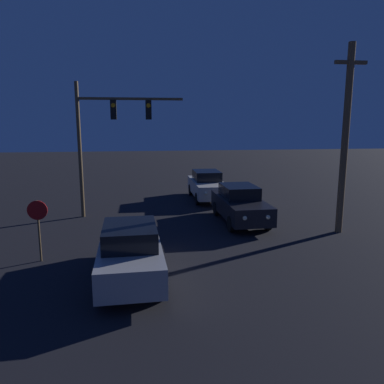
# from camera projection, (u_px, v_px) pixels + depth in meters

# --- Properties ---
(car_near) EXTENTS (1.90, 4.77, 1.69)m
(car_near) POSITION_uv_depth(u_px,v_px,m) (130.00, 251.00, 10.92)
(car_near) COLOR #99999E
(car_near) RESTS_ON ground_plane
(car_mid) EXTENTS (1.86, 4.76, 1.69)m
(car_mid) POSITION_uv_depth(u_px,v_px,m) (240.00, 204.00, 17.17)
(car_mid) COLOR black
(car_mid) RESTS_ON ground_plane
(car_far) EXTENTS (1.80, 4.74, 1.69)m
(car_far) POSITION_uv_depth(u_px,v_px,m) (207.00, 185.00, 22.29)
(car_far) COLOR beige
(car_far) RESTS_ON ground_plane
(traffic_signal_mast) EXTENTS (5.00, 0.30, 6.40)m
(traffic_signal_mast) POSITION_uv_depth(u_px,v_px,m) (106.00, 128.00, 17.66)
(traffic_signal_mast) COLOR brown
(traffic_signal_mast) RESTS_ON ground_plane
(stop_sign) EXTENTS (0.64, 0.07, 2.06)m
(stop_sign) POSITION_uv_depth(u_px,v_px,m) (38.00, 220.00, 12.18)
(stop_sign) COLOR brown
(stop_sign) RESTS_ON ground_plane
(utility_pole) EXTENTS (1.31, 0.28, 7.59)m
(utility_pole) POSITION_uv_depth(u_px,v_px,m) (345.00, 138.00, 15.02)
(utility_pole) COLOR brown
(utility_pole) RESTS_ON ground_plane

